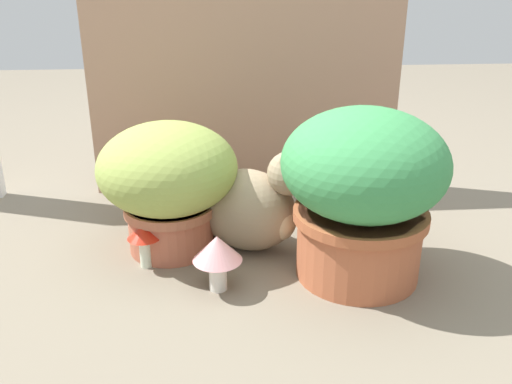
# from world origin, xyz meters

# --- Properties ---
(ground_plane) EXTENTS (6.00, 6.00, 0.00)m
(ground_plane) POSITION_xyz_m (0.00, 0.00, 0.00)
(ground_plane) COLOR #766C5A
(cardboard_backdrop) EXTENTS (0.99, 0.03, 0.87)m
(cardboard_backdrop) POSITION_xyz_m (0.04, 0.59, 0.44)
(cardboard_backdrop) COLOR tan
(cardboard_backdrop) RESTS_ON ground
(grass_planter) EXTENTS (0.36, 0.36, 0.34)m
(grass_planter) POSITION_xyz_m (-0.19, 0.17, 0.20)
(grass_planter) COLOR #B05E44
(grass_planter) RESTS_ON ground
(leafy_planter) EXTENTS (0.38, 0.38, 0.41)m
(leafy_planter) POSITION_xyz_m (0.27, -0.00, 0.23)
(leafy_planter) COLOR #B15D3B
(leafy_planter) RESTS_ON ground
(cat) EXTENTS (0.35, 0.27, 0.32)m
(cat) POSITION_xyz_m (0.03, 0.15, 0.12)
(cat) COLOR gray
(cat) RESTS_ON ground
(mushroom_ornament_red) EXTENTS (0.08, 0.08, 0.11)m
(mushroom_ornament_red) POSITION_xyz_m (-0.25, 0.08, 0.08)
(mushroom_ornament_red) COLOR silver
(mushroom_ornament_red) RESTS_ON ground
(mushroom_ornament_pink) EXTENTS (0.11, 0.11, 0.14)m
(mushroom_ornament_pink) POSITION_xyz_m (-0.07, -0.04, 0.10)
(mushroom_ornament_pink) COLOR silver
(mushroom_ornament_pink) RESTS_ON ground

